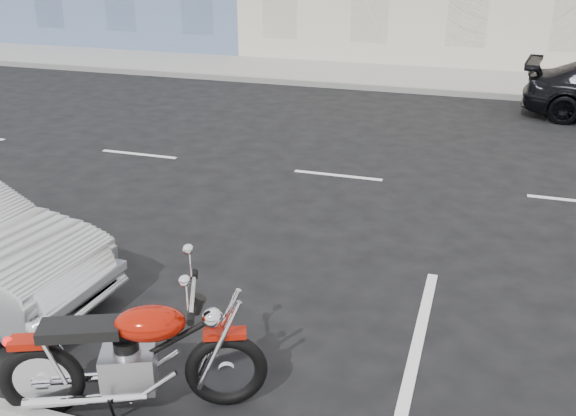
{
  "coord_description": "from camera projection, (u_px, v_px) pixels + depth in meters",
  "views": [
    {
      "loc": [
        0.41,
        -10.52,
        3.92
      ],
      "look_at": [
        -1.82,
        -3.49,
        0.8
      ],
      "focal_mm": 40.0,
      "sensor_mm": 36.0,
      "label": 1
    }
  ],
  "objects": [
    {
      "name": "motorcycle",
      "position": [
        229.0,
        355.0,
        5.64
      ],
      "size": [
        2.2,
        1.12,
        1.17
      ],
      "rotation": [
        0.0,
        0.0,
        0.4
      ],
      "color": "black",
      "rests_on": "ground"
    },
    {
      "name": "curb_far",
      "position": [
        293.0,
        82.0,
        18.39
      ],
      "size": [
        80.0,
        0.12,
        0.16
      ],
      "primitive_type": "cube",
      "color": "gray",
      "rests_on": "ground"
    },
    {
      "name": "ground",
      "position": [
        453.0,
        188.0,
        10.88
      ],
      "size": [
        120.0,
        120.0,
        0.0
      ],
      "primitive_type": "plane",
      "color": "black",
      "rests_on": "ground"
    },
    {
      "name": "sidewalk_far",
      "position": [
        310.0,
        72.0,
        19.88
      ],
      "size": [
        80.0,
        3.4,
        0.15
      ],
      "primitive_type": "cube",
      "color": "gray",
      "rests_on": "ground"
    }
  ]
}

